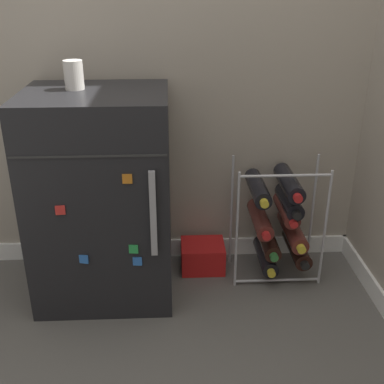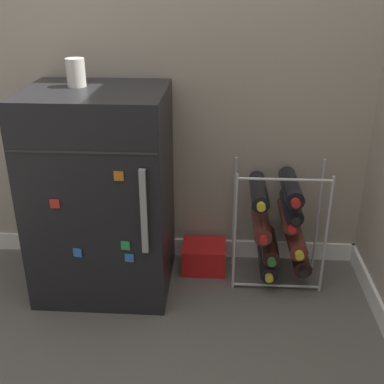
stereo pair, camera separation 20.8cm
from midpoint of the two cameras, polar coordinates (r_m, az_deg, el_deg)
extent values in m
plane|color=#56544F|center=(2.05, -0.28, -15.39)|extent=(14.00, 14.00, 0.00)
cube|color=white|center=(2.46, 0.57, -6.55)|extent=(6.78, 0.01, 0.09)
cube|color=black|center=(2.09, -7.84, -0.25)|extent=(0.57, 0.47, 0.90)
cube|color=#2D2D2D|center=(1.77, -9.79, 4.59)|extent=(0.56, 0.00, 0.01)
cube|color=#9E9EA3|center=(1.81, -2.46, -2.49)|extent=(0.02, 0.02, 0.35)
cube|color=green|center=(1.90, -4.79, -6.44)|extent=(0.04, 0.01, 0.04)
cube|color=blue|center=(1.93, -4.37, -7.88)|extent=(0.04, 0.01, 0.04)
cube|color=blue|center=(1.96, -10.46, -7.18)|extent=(0.04, 0.01, 0.04)
cube|color=orange|center=(1.77, -5.38, 1.83)|extent=(0.04, 0.01, 0.04)
cube|color=red|center=(1.88, -12.94, -1.44)|extent=(0.04, 0.01, 0.04)
cylinder|color=#B2B2B7|center=(2.11, 7.93, -5.01)|extent=(0.01, 0.01, 0.56)
cylinder|color=#B2B2B7|center=(2.18, 18.29, -5.12)|extent=(0.01, 0.01, 0.56)
cylinder|color=#B2B2B7|center=(2.29, 7.62, -2.58)|extent=(0.01, 0.01, 0.56)
cylinder|color=#B2B2B7|center=(2.35, 17.19, -2.76)|extent=(0.01, 0.01, 0.56)
cylinder|color=#B2B2B7|center=(2.28, 12.56, -10.84)|extent=(0.39, 0.01, 0.01)
cylinder|color=#B2B2B7|center=(2.03, 13.89, 1.38)|extent=(0.39, 0.01, 0.01)
cylinder|color=black|center=(2.31, 11.41, -8.02)|extent=(0.07, 0.27, 0.07)
cylinder|color=gold|center=(2.19, 11.87, -10.03)|extent=(0.04, 0.02, 0.04)
cylinder|color=black|center=(2.32, 15.10, -7.15)|extent=(0.08, 0.28, 0.08)
cylinder|color=black|center=(2.19, 15.82, -9.22)|extent=(0.04, 0.02, 0.04)
cylinder|color=black|center=(2.27, 11.74, -6.26)|extent=(0.08, 0.26, 0.08)
cylinder|color=#2D7033|center=(2.15, 12.22, -8.19)|extent=(0.04, 0.02, 0.04)
cylinder|color=#56231E|center=(2.27, 14.65, -5.13)|extent=(0.08, 0.31, 0.08)
cylinder|color=gold|center=(2.13, 15.42, -7.32)|extent=(0.04, 0.02, 0.04)
cylinder|color=#56231E|center=(2.21, 10.86, -3.66)|extent=(0.08, 0.29, 0.08)
cylinder|color=red|center=(2.08, 11.34, -5.66)|extent=(0.04, 0.02, 0.04)
cylinder|color=#56231E|center=(2.21, 14.01, -2.64)|extent=(0.07, 0.25, 0.07)
cylinder|color=red|center=(2.09, 14.61, -4.36)|extent=(0.03, 0.02, 0.03)
cylinder|color=black|center=(2.19, 14.36, -1.66)|extent=(0.08, 0.26, 0.08)
cylinder|color=black|center=(2.07, 15.00, -3.35)|extent=(0.04, 0.02, 0.04)
cylinder|color=black|center=(2.14, 10.69, 0.05)|extent=(0.08, 0.29, 0.08)
cylinder|color=gold|center=(2.00, 11.18, -1.80)|extent=(0.04, 0.02, 0.04)
cylinder|color=black|center=(2.15, 14.38, 0.51)|extent=(0.08, 0.30, 0.08)
cylinder|color=red|center=(2.01, 15.13, -1.34)|extent=(0.04, 0.02, 0.04)
cube|color=red|center=(2.35, 3.99, -7.70)|extent=(0.21, 0.17, 0.13)
cylinder|color=silver|center=(2.00, -10.66, 13.72)|extent=(0.07, 0.07, 0.11)
camera|label=1|loc=(0.10, -87.14, 1.29)|focal=45.00mm
camera|label=2|loc=(0.10, 92.86, -1.29)|focal=45.00mm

